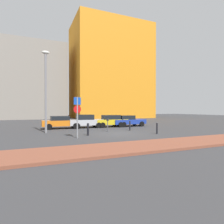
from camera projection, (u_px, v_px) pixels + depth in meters
ground_plane at (117, 133)px, 17.09m from camera, size 120.00×120.00×0.00m
sidewalk_brick at (162, 145)px, 11.23m from camera, size 40.00×3.00×0.14m
parked_car_orange at (62, 122)px, 21.33m from camera, size 4.43×1.93×1.42m
parked_car_silver at (85, 121)px, 22.29m from camera, size 3.94×1.98×1.56m
parked_car_yellow at (111, 121)px, 23.38m from camera, size 4.04×2.03×1.47m
parked_car_blue at (127, 121)px, 24.24m from camera, size 4.41×2.10×1.41m
parking_sign_post at (77, 112)px, 14.21m from camera, size 0.60×0.13×3.10m
parking_meter at (108, 123)px, 18.35m from camera, size 0.18×0.14×1.33m
street_lamp at (46, 85)px, 17.37m from camera, size 0.70×0.36×7.54m
traffic_bollard_near at (88, 129)px, 15.62m from camera, size 0.17×0.17×1.02m
traffic_bollard_mid at (130, 126)px, 19.47m from camera, size 0.14×0.14×0.97m
traffic_bollard_far at (157, 128)px, 16.68m from camera, size 0.13×0.13×0.97m
building_colorful_midrise at (110, 72)px, 50.35m from camera, size 19.55×13.30×24.27m
building_under_construction at (33, 82)px, 44.99m from camera, size 14.52×10.66×17.37m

